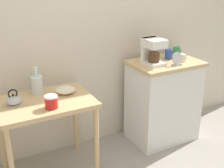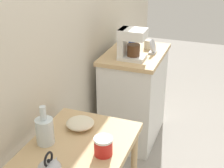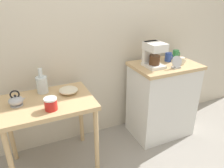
{
  "view_description": "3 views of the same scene",
  "coord_description": "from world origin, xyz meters",
  "px_view_note": "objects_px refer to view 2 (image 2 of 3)",
  "views": [
    {
      "loc": [
        -1.26,
        -2.38,
        1.81
      ],
      "look_at": [
        -0.02,
        -0.06,
        0.79
      ],
      "focal_mm": 48.82,
      "sensor_mm": 36.0,
      "label": 1
    },
    {
      "loc": [
        -2.01,
        -0.75,
        1.87
      ],
      "look_at": [
        -0.07,
        -0.03,
        0.89
      ],
      "focal_mm": 51.73,
      "sensor_mm": 36.0,
      "label": 2
    },
    {
      "loc": [
        -0.82,
        -1.81,
        1.67
      ],
      "look_at": [
        -0.03,
        -0.05,
        0.8
      ],
      "focal_mm": 34.64,
      "sensor_mm": 36.0,
      "label": 3
    }
  ],
  "objects_px": {
    "teakettle": "(50,168)",
    "glass_carafe_vase": "(45,130)",
    "mug_tall_green": "(130,38)",
    "table_clock": "(153,47)",
    "mug_blue": "(131,43)",
    "mug_small_cream": "(148,44)",
    "coffee_maker": "(130,43)",
    "bowl_stoneware": "(80,123)",
    "canister_enamel": "(103,146)"
  },
  "relations": [
    {
      "from": "bowl_stoneware",
      "to": "mug_small_cream",
      "type": "bearing_deg",
      "value": -5.37
    },
    {
      "from": "teakettle",
      "to": "glass_carafe_vase",
      "type": "relative_size",
      "value": 0.62
    },
    {
      "from": "teakettle",
      "to": "glass_carafe_vase",
      "type": "height_order",
      "value": "glass_carafe_vase"
    },
    {
      "from": "bowl_stoneware",
      "to": "table_clock",
      "type": "xyz_separation_m",
      "value": [
        1.11,
        -0.19,
        0.18
      ]
    },
    {
      "from": "glass_carafe_vase",
      "to": "mug_small_cream",
      "type": "bearing_deg",
      "value": -9.26
    },
    {
      "from": "coffee_maker",
      "to": "mug_blue",
      "type": "relative_size",
      "value": 2.63
    },
    {
      "from": "table_clock",
      "to": "coffee_maker",
      "type": "bearing_deg",
      "value": 141.83
    },
    {
      "from": "coffee_maker",
      "to": "mug_tall_green",
      "type": "height_order",
      "value": "coffee_maker"
    },
    {
      "from": "canister_enamel",
      "to": "teakettle",
      "type": "bearing_deg",
      "value": 143.6
    },
    {
      "from": "mug_small_cream",
      "to": "table_clock",
      "type": "xyz_separation_m",
      "value": [
        -0.13,
        -0.07,
        0.02
      ]
    },
    {
      "from": "bowl_stoneware",
      "to": "mug_blue",
      "type": "distance_m",
      "value": 1.19
    },
    {
      "from": "canister_enamel",
      "to": "glass_carafe_vase",
      "type": "bearing_deg",
      "value": 92.6
    },
    {
      "from": "glass_carafe_vase",
      "to": "mug_small_cream",
      "type": "xyz_separation_m",
      "value": [
        1.45,
        -0.24,
        0.1
      ]
    },
    {
      "from": "glass_carafe_vase",
      "to": "table_clock",
      "type": "relative_size",
      "value": 1.87
    },
    {
      "from": "teakettle",
      "to": "table_clock",
      "type": "bearing_deg",
      "value": -5.16
    },
    {
      "from": "teakettle",
      "to": "bowl_stoneware",
      "type": "bearing_deg",
      "value": 6.1
    },
    {
      "from": "teakettle",
      "to": "mug_blue",
      "type": "relative_size",
      "value": 1.52
    },
    {
      "from": "mug_tall_green",
      "to": "mug_small_cream",
      "type": "bearing_deg",
      "value": -114.49
    },
    {
      "from": "teakettle",
      "to": "canister_enamel",
      "type": "height_order",
      "value": "teakettle"
    },
    {
      "from": "mug_tall_green",
      "to": "table_clock",
      "type": "xyz_separation_m",
      "value": [
        -0.22,
        -0.28,
        0.01
      ]
    },
    {
      "from": "mug_blue",
      "to": "table_clock",
      "type": "relative_size",
      "value": 0.76
    },
    {
      "from": "bowl_stoneware",
      "to": "canister_enamel",
      "type": "bearing_deg",
      "value": -130.39
    },
    {
      "from": "mug_small_cream",
      "to": "mug_blue",
      "type": "height_order",
      "value": "mug_blue"
    },
    {
      "from": "coffee_maker",
      "to": "mug_tall_green",
      "type": "bearing_deg",
      "value": 17.39
    },
    {
      "from": "teakettle",
      "to": "table_clock",
      "type": "xyz_separation_m",
      "value": [
        1.57,
        -0.14,
        0.16
      ]
    },
    {
      "from": "teakettle",
      "to": "table_clock",
      "type": "relative_size",
      "value": 1.15
    },
    {
      "from": "coffee_maker",
      "to": "mug_tall_green",
      "type": "xyz_separation_m",
      "value": [
        0.42,
        0.13,
        -0.09
      ]
    },
    {
      "from": "teakettle",
      "to": "mug_blue",
      "type": "distance_m",
      "value": 1.64
    },
    {
      "from": "glass_carafe_vase",
      "to": "mug_tall_green",
      "type": "relative_size",
      "value": 2.52
    },
    {
      "from": "bowl_stoneware",
      "to": "teakettle",
      "type": "height_order",
      "value": "teakettle"
    },
    {
      "from": "table_clock",
      "to": "mug_blue",
      "type": "bearing_deg",
      "value": 72.78
    },
    {
      "from": "canister_enamel",
      "to": "mug_tall_green",
      "type": "bearing_deg",
      "value": 12.19
    },
    {
      "from": "teakettle",
      "to": "coffee_maker",
      "type": "bearing_deg",
      "value": 0.45
    },
    {
      "from": "glass_carafe_vase",
      "to": "coffee_maker",
      "type": "bearing_deg",
      "value": -8.02
    },
    {
      "from": "mug_small_cream",
      "to": "table_clock",
      "type": "distance_m",
      "value": 0.15
    },
    {
      "from": "glass_carafe_vase",
      "to": "coffee_maker",
      "type": "xyz_separation_m",
      "value": [
        1.13,
        -0.16,
        0.21
      ]
    },
    {
      "from": "mug_blue",
      "to": "table_clock",
      "type": "xyz_separation_m",
      "value": [
        -0.07,
        -0.22,
        0.01
      ]
    },
    {
      "from": "teakettle",
      "to": "mug_small_cream",
      "type": "height_order",
      "value": "mug_small_cream"
    },
    {
      "from": "bowl_stoneware",
      "to": "table_clock",
      "type": "relative_size",
      "value": 1.37
    },
    {
      "from": "bowl_stoneware",
      "to": "mug_tall_green",
      "type": "distance_m",
      "value": 1.34
    },
    {
      "from": "canister_enamel",
      "to": "mug_blue",
      "type": "distance_m",
      "value": 1.41
    },
    {
      "from": "coffee_maker",
      "to": "table_clock",
      "type": "height_order",
      "value": "coffee_maker"
    },
    {
      "from": "mug_tall_green",
      "to": "table_clock",
      "type": "height_order",
      "value": "table_clock"
    },
    {
      "from": "bowl_stoneware",
      "to": "glass_carafe_vase",
      "type": "xyz_separation_m",
      "value": [
        -0.22,
        0.12,
        0.06
      ]
    },
    {
      "from": "glass_carafe_vase",
      "to": "mug_tall_green",
      "type": "height_order",
      "value": "mug_tall_green"
    },
    {
      "from": "coffee_maker",
      "to": "mug_tall_green",
      "type": "distance_m",
      "value": 0.45
    },
    {
      "from": "glass_carafe_vase",
      "to": "mug_small_cream",
      "type": "height_order",
      "value": "glass_carafe_vase"
    },
    {
      "from": "bowl_stoneware",
      "to": "mug_blue",
      "type": "bearing_deg",
      "value": 1.6
    },
    {
      "from": "table_clock",
      "to": "mug_small_cream",
      "type": "bearing_deg",
      "value": 30.28
    },
    {
      "from": "glass_carafe_vase",
      "to": "mug_tall_green",
      "type": "distance_m",
      "value": 1.55
    }
  ]
}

